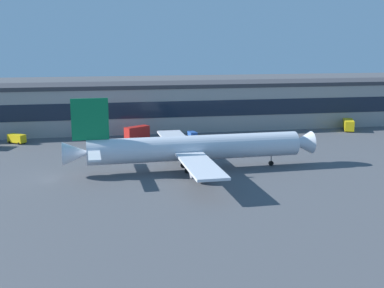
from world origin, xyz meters
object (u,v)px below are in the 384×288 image
object	(u,v)px
fuel_truck	(349,125)
follow_me_car	(86,136)
traffic_cone_0	(223,175)
catering_truck	(137,133)
crew_van	(16,138)
airliner	(191,148)
baggage_tug	(192,134)

from	to	relation	value
fuel_truck	follow_me_car	distance (m)	81.47
traffic_cone_0	catering_truck	bearing A→B (deg)	110.02
fuel_truck	crew_van	bearing A→B (deg)	-179.13
crew_van	fuel_truck	distance (m)	100.19
catering_truck	follow_me_car	distance (m)	15.06
airliner	catering_truck	bearing A→B (deg)	104.88
crew_van	airliner	bearing A→B (deg)	-41.16
crew_van	catering_truck	bearing A→B (deg)	-4.55
catering_truck	fuel_truck	world-z (taller)	catering_truck
crew_van	baggage_tug	distance (m)	49.32
traffic_cone_0	airliner	bearing A→B (deg)	132.23
airliner	catering_truck	size ratio (longest dim) A/B	7.46
airliner	crew_van	world-z (taller)	airliner
traffic_cone_0	fuel_truck	bearing A→B (deg)	40.67
baggage_tug	fuel_truck	bearing A→B (deg)	3.26
follow_me_car	traffic_cone_0	bearing A→B (deg)	-56.58
crew_van	fuel_truck	bearing A→B (deg)	0.87
fuel_truck	traffic_cone_0	distance (m)	68.76
baggage_tug	traffic_cone_0	world-z (taller)	baggage_tug
catering_truck	fuel_truck	size ratio (longest dim) A/B	0.85
airliner	fuel_truck	bearing A→B (deg)	33.71
airliner	follow_me_car	xyz separation A→B (m)	(-23.66, 38.20, -3.90)
airliner	catering_truck	distance (m)	35.69
airliner	baggage_tug	bearing A→B (deg)	79.00
baggage_tug	follow_me_car	bearing A→B (deg)	175.27
airliner	baggage_tug	distance (m)	36.54
catering_truck	fuel_truck	bearing A→B (deg)	3.56
fuel_truck	traffic_cone_0	size ratio (longest dim) A/B	15.89
follow_me_car	fuel_truck	bearing A→B (deg)	0.26
fuel_truck	airliner	bearing A→B (deg)	-146.29
follow_me_car	traffic_cone_0	distance (m)	53.24
baggage_tug	catering_truck	size ratio (longest dim) A/B	0.52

